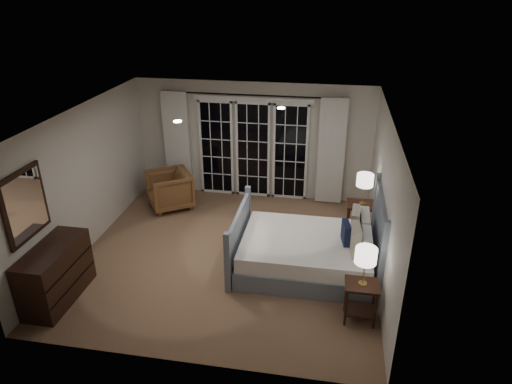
% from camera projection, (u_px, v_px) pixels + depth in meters
% --- Properties ---
extents(floor, '(5.00, 5.00, 0.00)m').
position_uv_depth(floor, '(228.00, 255.00, 7.98)').
color(floor, brown).
rests_on(floor, ground).
extents(ceiling, '(5.00, 5.00, 0.00)m').
position_uv_depth(ceiling, '(224.00, 115.00, 6.91)').
color(ceiling, silver).
rests_on(ceiling, wall_back).
extents(wall_left, '(0.02, 5.00, 2.50)m').
position_uv_depth(wall_left, '(85.00, 179.00, 7.83)').
color(wall_left, beige).
rests_on(wall_left, floor).
extents(wall_right, '(0.02, 5.00, 2.50)m').
position_uv_depth(wall_right, '(383.00, 201.00, 7.06)').
color(wall_right, beige).
rests_on(wall_right, floor).
extents(wall_back, '(5.00, 0.02, 2.50)m').
position_uv_depth(wall_back, '(253.00, 141.00, 9.67)').
color(wall_back, beige).
rests_on(wall_back, floor).
extents(wall_front, '(5.00, 0.02, 2.50)m').
position_uv_depth(wall_front, '(176.00, 281.00, 5.22)').
color(wall_front, beige).
rests_on(wall_front, floor).
extents(french_doors, '(2.50, 0.04, 2.20)m').
position_uv_depth(french_doors, '(253.00, 149.00, 9.70)').
color(french_doors, black).
rests_on(french_doors, wall_back).
extents(curtain_rod, '(3.50, 0.03, 0.03)m').
position_uv_depth(curtain_rod, '(252.00, 95.00, 9.16)').
color(curtain_rod, black).
rests_on(curtain_rod, wall_back).
extents(curtain_left, '(0.55, 0.10, 2.25)m').
position_uv_depth(curtain_left, '(177.00, 143.00, 9.86)').
color(curtain_left, silver).
rests_on(curtain_left, curtain_rod).
extents(curtain_right, '(0.55, 0.10, 2.25)m').
position_uv_depth(curtain_right, '(331.00, 152.00, 9.35)').
color(curtain_right, silver).
rests_on(curtain_right, curtain_rod).
extents(downlight_a, '(0.12, 0.12, 0.01)m').
position_uv_depth(downlight_a, '(281.00, 108.00, 7.33)').
color(downlight_a, white).
rests_on(downlight_a, ceiling).
extents(downlight_b, '(0.12, 0.12, 0.01)m').
position_uv_depth(downlight_b, '(178.00, 121.00, 6.65)').
color(downlight_b, white).
rests_on(downlight_b, ceiling).
extents(bed, '(2.29, 1.65, 1.34)m').
position_uv_depth(bed, '(309.00, 251.00, 7.46)').
color(bed, slate).
rests_on(bed, floor).
extents(nightstand_left, '(0.47, 0.37, 0.61)m').
position_uv_depth(nightstand_left, '(361.00, 296.00, 6.30)').
color(nightstand_left, black).
rests_on(nightstand_left, floor).
extents(nightstand_right, '(0.54, 0.44, 0.71)m').
position_uv_depth(nightstand_right, '(361.00, 215.00, 8.30)').
color(nightstand_right, black).
rests_on(nightstand_right, floor).
extents(lamp_left, '(0.29, 0.29, 0.57)m').
position_uv_depth(lamp_left, '(366.00, 256.00, 6.02)').
color(lamp_left, tan).
rests_on(lamp_left, nightstand_left).
extents(lamp_right, '(0.30, 0.30, 0.57)m').
position_uv_depth(lamp_right, '(365.00, 180.00, 8.00)').
color(lamp_right, tan).
rests_on(lamp_right, nightstand_right).
extents(armchair, '(1.17, 1.17, 0.78)m').
position_uv_depth(armchair, '(170.00, 190.00, 9.49)').
color(armchair, brown).
rests_on(armchair, floor).
extents(dresser, '(0.53, 1.24, 0.88)m').
position_uv_depth(dresser, '(56.00, 274.00, 6.71)').
color(dresser, black).
rests_on(dresser, floor).
extents(mirror, '(0.05, 0.85, 1.00)m').
position_uv_depth(mirror, '(25.00, 205.00, 6.28)').
color(mirror, black).
rests_on(mirror, wall_left).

